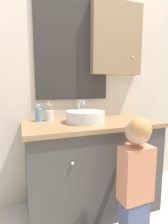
% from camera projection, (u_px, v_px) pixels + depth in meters
% --- Properties ---
extents(wall_back, '(3.20, 0.18, 2.50)m').
position_uv_depth(wall_back, '(83.00, 70.00, 1.75)').
color(wall_back, beige).
rests_on(wall_back, ground_plane).
extents(vanity_counter, '(1.18, 0.55, 0.81)m').
position_uv_depth(vanity_counter, '(92.00, 166.00, 1.59)').
color(vanity_counter, '#4C4742').
rests_on(vanity_counter, ground_plane).
extents(sink_basin, '(0.34, 0.39, 0.19)m').
position_uv_depth(sink_basin, '(85.00, 116.00, 1.52)').
color(sink_basin, silver).
rests_on(sink_basin, vanity_counter).
extents(toothbrush_holder, '(0.08, 0.08, 0.17)m').
position_uv_depth(toothbrush_holder, '(49.00, 115.00, 1.60)').
color(toothbrush_holder, silver).
rests_on(toothbrush_holder, vanity_counter).
extents(soap_dispenser, '(0.06, 0.06, 0.15)m').
position_uv_depth(soap_dispenser, '(39.00, 115.00, 1.56)').
color(soap_dispenser, '#6B93B2').
rests_on(soap_dispenser, vanity_counter).
extents(child_figure, '(0.23, 0.46, 0.93)m').
position_uv_depth(child_figure, '(136.00, 175.00, 1.17)').
color(child_figure, slate).
rests_on(child_figure, ground_plane).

